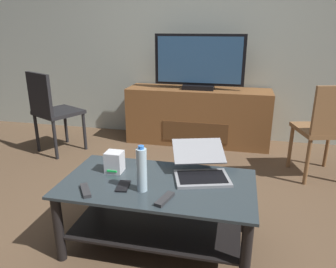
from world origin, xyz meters
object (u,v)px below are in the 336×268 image
(cell_phone, at_px, (123,186))
(laptop, at_px, (201,167))
(router_box, at_px, (114,162))
(water_bottle_near, at_px, (142,170))
(media_cabinet, at_px, (198,116))
(dining_chair, at_px, (327,127))
(coffee_table, at_px, (158,203))
(television, at_px, (199,63))
(tv_remote, at_px, (165,199))
(soundbar_remote, at_px, (85,190))
(side_chair, at_px, (51,108))

(cell_phone, bearing_deg, laptop, 23.47)
(router_box, height_order, water_bottle_near, water_bottle_near)
(media_cabinet, distance_m, dining_chair, 1.49)
(dining_chair, xyz_separation_m, cell_phone, (-1.45, -1.38, -0.06))
(dining_chair, height_order, laptop, dining_chair)
(dining_chair, distance_m, water_bottle_near, 1.92)
(coffee_table, xyz_separation_m, laptop, (0.25, 0.16, 0.20))
(television, relative_size, dining_chair, 1.14)
(water_bottle_near, relative_size, tv_remote, 1.77)
(coffee_table, height_order, soundbar_remote, soundbar_remote)
(router_box, bearing_deg, coffee_table, -15.80)
(laptop, height_order, tv_remote, laptop)
(side_chair, relative_size, cell_phone, 6.58)
(media_cabinet, distance_m, side_chair, 1.70)
(side_chair, relative_size, laptop, 1.90)
(media_cabinet, xyz_separation_m, side_chair, (-1.54, -0.70, 0.18))
(water_bottle_near, bearing_deg, tv_remote, -29.03)
(television, relative_size, router_box, 7.47)
(laptop, distance_m, cell_phone, 0.51)
(television, bearing_deg, media_cabinet, 90.00)
(coffee_table, bearing_deg, tv_remote, -65.81)
(side_chair, bearing_deg, television, 23.61)
(coffee_table, height_order, cell_phone, cell_phone)
(side_chair, height_order, soundbar_remote, side_chair)
(dining_chair, relative_size, cell_phone, 6.52)
(side_chair, relative_size, water_bottle_near, 3.25)
(dining_chair, bearing_deg, router_box, -143.10)
(side_chair, bearing_deg, soundbar_remote, -52.68)
(media_cabinet, height_order, tv_remote, media_cabinet)
(media_cabinet, relative_size, soundbar_remote, 10.69)
(coffee_table, xyz_separation_m, soundbar_remote, (-0.39, -0.21, 0.16))
(side_chair, bearing_deg, laptop, -32.88)
(television, bearing_deg, water_bottle_near, -91.24)
(water_bottle_near, bearing_deg, media_cabinet, 88.77)
(coffee_table, height_order, tv_remote, tv_remote)
(television, relative_size, tv_remote, 6.53)
(coffee_table, relative_size, soundbar_remote, 7.51)
(water_bottle_near, bearing_deg, side_chair, 135.92)
(soundbar_remote, bearing_deg, dining_chair, 7.68)
(tv_remote, bearing_deg, router_box, 160.29)
(laptop, bearing_deg, water_bottle_near, -137.91)
(cell_phone, distance_m, soundbar_remote, 0.22)
(side_chair, distance_m, router_box, 1.75)
(media_cabinet, height_order, soundbar_remote, media_cabinet)
(coffee_table, height_order, router_box, router_box)
(laptop, relative_size, cell_phone, 3.45)
(media_cabinet, xyz_separation_m, cell_phone, (-0.17, -2.13, 0.13))
(coffee_table, relative_size, dining_chair, 1.32)
(coffee_table, bearing_deg, media_cabinet, 90.53)
(dining_chair, xyz_separation_m, soundbar_remote, (-1.64, -1.49, -0.05))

